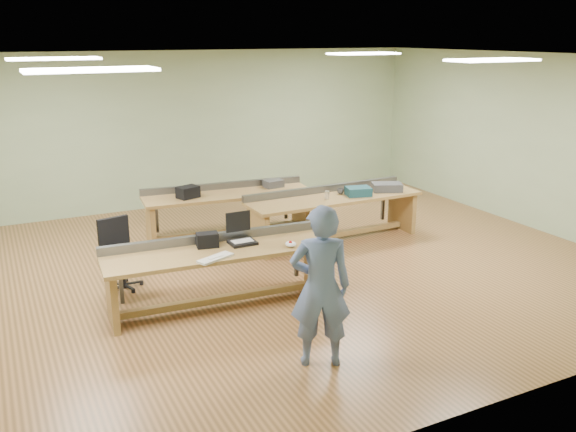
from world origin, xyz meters
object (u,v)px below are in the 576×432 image
object	(u,v)px
mug	(341,191)
workbench_back	(228,204)
person	(320,287)
parts_bin_teal	(358,191)
parts_bin_grey	(387,187)
workbench_front	(219,264)
task_chair	(121,263)
drinks_can	(327,195)
laptop_base	(242,242)
camera_bag	(207,240)
workbench_mid	(333,207)

from	to	relation	value
mug	workbench_back	bearing A→B (deg)	151.29
person	workbench_back	bearing A→B (deg)	-75.58
parts_bin_teal	parts_bin_grey	xyz separation A→B (m)	(0.60, 0.04, -0.00)
workbench_front	workbench_back	bearing A→B (deg)	70.87
task_chair	parts_bin_grey	size ratio (longest dim) A/B	1.94
mug	parts_bin_teal	bearing A→B (deg)	-45.26
parts_bin_teal	drinks_can	xyz separation A→B (m)	(-0.57, 0.04, -0.00)
task_chair	drinks_can	bearing A→B (deg)	-6.47
task_chair	drinks_can	size ratio (longest dim) A/B	7.17
workbench_back	parts_bin_teal	size ratio (longest dim) A/B	7.29
parts_bin_teal	drinks_can	world-z (taller)	parts_bin_teal
task_chair	parts_bin_grey	world-z (taller)	task_chair
workbench_back	drinks_can	world-z (taller)	drinks_can
laptop_base	workbench_front	bearing A→B (deg)	-171.96
camera_bag	mug	size ratio (longest dim) A/B	2.32
laptop_base	parts_bin_teal	world-z (taller)	parts_bin_teal
camera_bag	task_chair	world-z (taller)	task_chair
person	mug	world-z (taller)	person
workbench_back	task_chair	distance (m)	2.53
laptop_base	mug	size ratio (longest dim) A/B	2.88
workbench_mid	parts_bin_grey	size ratio (longest dim) A/B	6.08
workbench_back	drinks_can	xyz separation A→B (m)	(1.29, -1.08, 0.26)
laptop_base	drinks_can	world-z (taller)	drinks_can
workbench_front	camera_bag	world-z (taller)	camera_bag
mug	drinks_can	size ratio (longest dim) A/B	0.87
mug	parts_bin_grey	bearing A→B (deg)	-12.21
workbench_mid	drinks_can	distance (m)	0.33
person	workbench_mid	bearing A→B (deg)	-99.34
person	laptop_base	distance (m)	1.84
mug	drinks_can	bearing A→B (deg)	-153.82
parts_bin_grey	mug	xyz separation A→B (m)	(-0.81, 0.17, -0.02)
workbench_mid	mug	size ratio (longest dim) A/B	25.90
workbench_back	laptop_base	size ratio (longest dim) A/B	8.68
parts_bin_teal	camera_bag	bearing A→B (deg)	-156.99
workbench_mid	parts_bin_grey	bearing A→B (deg)	-6.26
laptop_base	mug	distance (m)	2.89
workbench_front	parts_bin_grey	size ratio (longest dim) A/B	5.92
parts_bin_teal	parts_bin_grey	world-z (taller)	parts_bin_teal
person	parts_bin_teal	bearing A→B (deg)	-104.93
workbench_mid	person	bearing A→B (deg)	-123.20
mug	drinks_can	world-z (taller)	drinks_can
workbench_mid	camera_bag	world-z (taller)	camera_bag
parts_bin_teal	workbench_front	bearing A→B (deg)	-154.10
laptop_base	drinks_can	distance (m)	2.49
laptop_base	drinks_can	bearing A→B (deg)	34.50
person	camera_bag	bearing A→B (deg)	-51.65
workbench_back	laptop_base	distance (m)	2.62
person	camera_bag	world-z (taller)	person
task_chair	mug	bearing A→B (deg)	-4.35
laptop_base	drinks_can	size ratio (longest dim) A/B	2.50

